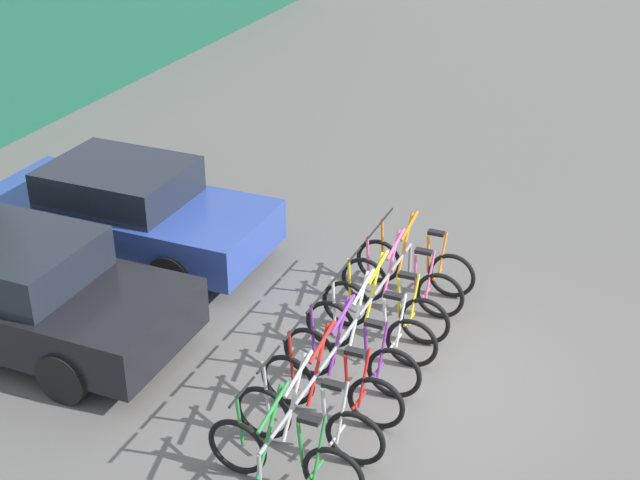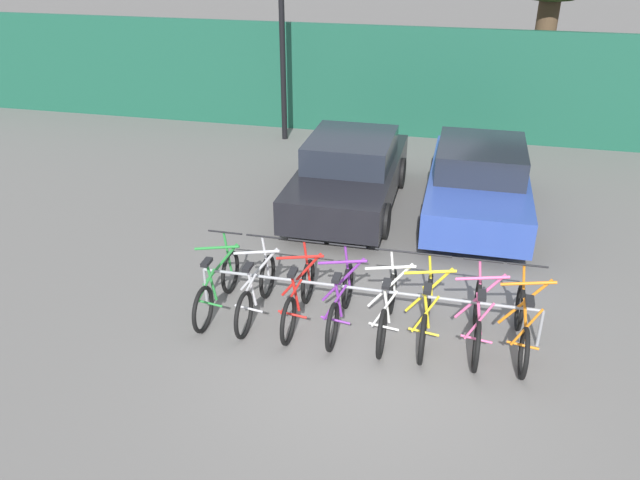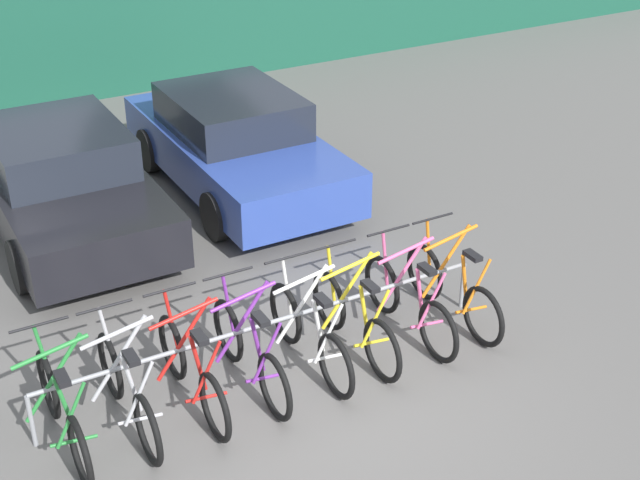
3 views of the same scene
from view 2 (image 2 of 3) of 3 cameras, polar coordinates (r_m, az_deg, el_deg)
name	(u,v)px [view 2 (image 2 of 3)]	position (r m, az deg, el deg)	size (l,w,h in m)	color
ground_plane	(365,352)	(8.35, 4.17, -10.21)	(120.00, 120.00, 0.00)	#605E5B
hoarding_wall	(430,84)	(16.52, 10.00, 13.87)	(36.00, 0.16, 2.77)	#19513D
bike_rack	(364,292)	(8.64, 4.05, -4.79)	(4.76, 0.04, 0.57)	gray
bicycle_green	(217,287)	(9.09, -9.38, -4.25)	(0.68, 1.71, 1.05)	black
bicycle_silver	(256,292)	(8.90, -5.86, -4.74)	(0.68, 1.71, 1.05)	black
bicycle_red	(299,297)	(8.73, -1.97, -5.26)	(0.68, 1.71, 1.05)	black
bicycle_purple	(340,303)	(8.62, 1.87, -5.74)	(0.68, 1.71, 1.05)	black
bicycle_white	(387,309)	(8.54, 6.18, -6.26)	(0.68, 1.71, 1.05)	black
bicycle_yellow	(426,314)	(8.51, 9.68, -6.65)	(0.68, 1.71, 1.05)	black
bicycle_pink	(477,320)	(8.52, 14.18, -7.12)	(0.68, 1.71, 1.05)	black
bicycle_orange	(522,326)	(8.57, 18.00, -7.48)	(0.68, 1.71, 1.05)	black
car_black	(350,173)	(12.23, 2.74, 6.17)	(1.91, 4.22, 1.40)	black
car_blue	(478,181)	(12.15, 14.27, 5.21)	(1.91, 4.26, 1.40)	#2D479E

